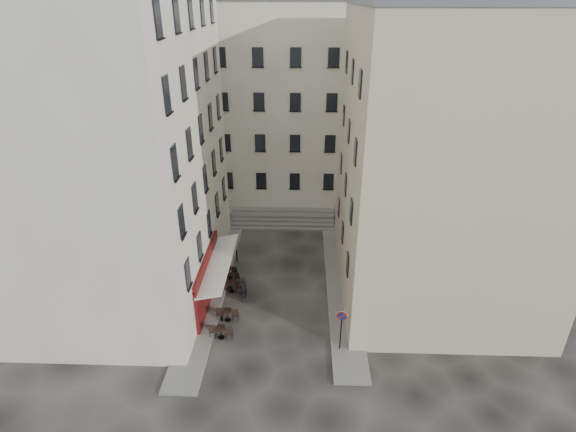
{
  "coord_description": "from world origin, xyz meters",
  "views": [
    {
      "loc": [
        1.7,
        -23.28,
        18.43
      ],
      "look_at": [
        0.75,
        4.0,
        4.95
      ],
      "focal_mm": 28.0,
      "sensor_mm": 36.0,
      "label": 1
    }
  ],
  "objects_px": {
    "pedestrian": "(243,288)",
    "bistro_table_b": "(228,314)",
    "no_parking_sign": "(341,323)",
    "bistro_table_a": "(221,331)"
  },
  "relations": [
    {
      "from": "no_parking_sign",
      "to": "pedestrian",
      "type": "relative_size",
      "value": 1.77
    },
    {
      "from": "bistro_table_b",
      "to": "pedestrian",
      "type": "height_order",
      "value": "pedestrian"
    },
    {
      "from": "bistro_table_a",
      "to": "pedestrian",
      "type": "relative_size",
      "value": 0.9
    },
    {
      "from": "pedestrian",
      "to": "bistro_table_b",
      "type": "bearing_deg",
      "value": 44.54
    },
    {
      "from": "no_parking_sign",
      "to": "bistro_table_b",
      "type": "distance_m",
      "value": 7.41
    },
    {
      "from": "bistro_table_a",
      "to": "pedestrian",
      "type": "bearing_deg",
      "value": 78.6
    },
    {
      "from": "bistro_table_a",
      "to": "no_parking_sign",
      "type": "bearing_deg",
      "value": -6.45
    },
    {
      "from": "bistro_table_b",
      "to": "no_parking_sign",
      "type": "bearing_deg",
      "value": -19.32
    },
    {
      "from": "no_parking_sign",
      "to": "bistro_table_a",
      "type": "relative_size",
      "value": 1.96
    },
    {
      "from": "no_parking_sign",
      "to": "pedestrian",
      "type": "xyz_separation_m",
      "value": [
        -6.19,
        4.82,
        -1.18
      ]
    }
  ]
}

